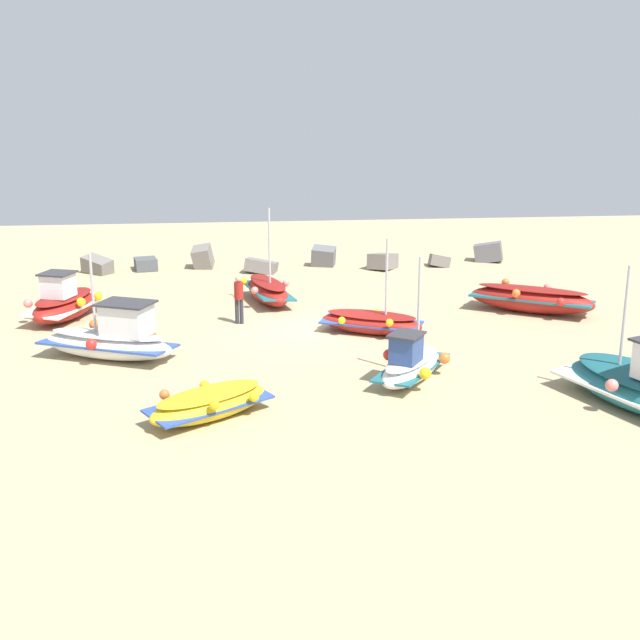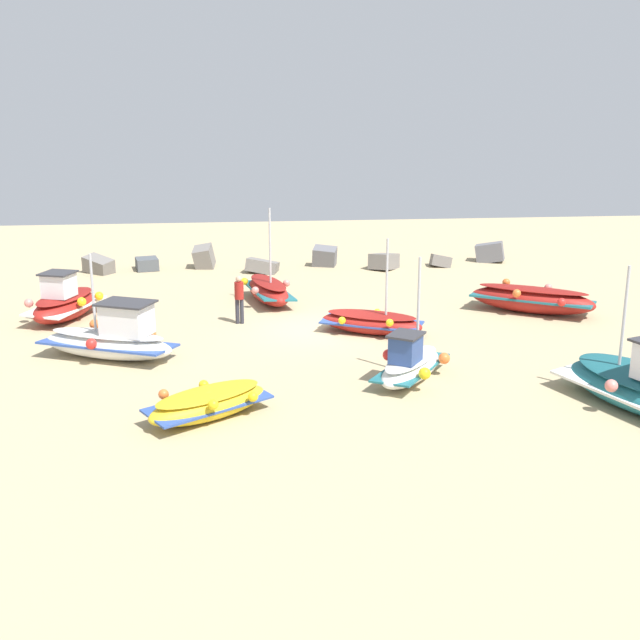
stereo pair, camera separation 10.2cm
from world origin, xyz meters
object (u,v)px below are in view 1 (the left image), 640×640
fishing_boat_0 (371,322)px  fishing_boat_4 (532,299)px  fishing_boat_5 (64,303)px  fishing_boat_7 (268,290)px  fishing_boat_3 (111,339)px  person_walking (239,296)px  fishing_boat_6 (411,364)px  fishing_boat_1 (210,403)px

fishing_boat_0 → fishing_boat_4: (6.39, 2.06, 0.14)m
fishing_boat_0 → fishing_boat_5: bearing=10.9°
fishing_boat_0 → fishing_boat_4: size_ratio=0.79×
fishing_boat_7 → fishing_boat_3: bearing=129.5°
fishing_boat_5 → person_walking: 6.38m
fishing_boat_4 → fishing_boat_3: bearing=47.2°
fishing_boat_0 → fishing_boat_5: size_ratio=0.96×
fishing_boat_5 → fishing_boat_6: size_ratio=1.10×
fishing_boat_3 → fishing_boat_1: bearing=-34.9°
fishing_boat_6 → person_walking: (-4.70, 6.48, 0.52)m
fishing_boat_5 → fishing_boat_3: bearing=45.7°
fishing_boat_1 → person_walking: size_ratio=1.98×
person_walking → fishing_boat_5: bearing=-94.7°
fishing_boat_3 → fishing_boat_6: fishing_boat_6 is taller
fishing_boat_0 → fishing_boat_3: bearing=38.8°
fishing_boat_5 → fishing_boat_6: (10.94, -7.74, -0.12)m
fishing_boat_6 → person_walking: 8.02m
fishing_boat_3 → fishing_boat_7: fishing_boat_7 is taller
fishing_boat_3 → fishing_boat_5: fishing_boat_3 is taller
fishing_boat_0 → fishing_boat_1: bearing=79.2°
person_walking → fishing_boat_7: bearing=165.7°
fishing_boat_0 → person_walking: bearing=5.2°
fishing_boat_4 → fishing_boat_7: fishing_boat_7 is taller
fishing_boat_1 → fishing_boat_5: 11.26m
fishing_boat_6 → fishing_boat_7: bearing=-124.9°
fishing_boat_0 → fishing_boat_6: size_ratio=1.06×
fishing_boat_5 → fishing_boat_7: fishing_boat_7 is taller
fishing_boat_4 → fishing_boat_6: 9.14m
fishing_boat_0 → fishing_boat_5: 11.06m
fishing_boat_4 → person_walking: 10.81m
fishing_boat_0 → person_walking: 4.77m
fishing_boat_5 → fishing_boat_6: 13.40m
fishing_boat_0 → fishing_boat_1: size_ratio=1.08×
fishing_boat_5 → fishing_boat_6: fishing_boat_6 is taller
fishing_boat_1 → fishing_boat_4: size_ratio=0.73×
fishing_boat_5 → fishing_boat_4: bearing=106.8°
fishing_boat_4 → person_walking: bearing=34.2°
fishing_boat_5 → person_walking: (6.24, -1.26, 0.40)m
fishing_boat_3 → fishing_boat_7: (5.07, 6.52, -0.13)m
fishing_boat_4 → fishing_boat_1: bearing=70.0°
fishing_boat_1 → fishing_boat_3: size_ratio=0.75×
fishing_boat_0 → fishing_boat_1: 8.69m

